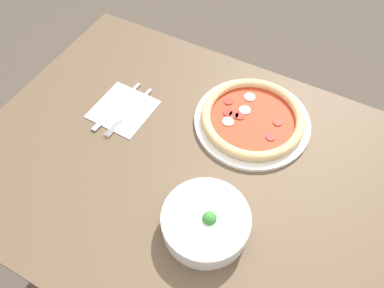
{
  "coord_description": "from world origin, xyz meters",
  "views": [
    {
      "loc": [
        -0.15,
        0.44,
        1.56
      ],
      "look_at": [
        0.11,
        -0.05,
        0.78
      ],
      "focal_mm": 35.0,
      "sensor_mm": 36.0,
      "label": 1
    }
  ],
  "objects": [
    {
      "name": "fork",
      "position": [
        0.32,
        -0.07,
        0.76
      ],
      "size": [
        0.03,
        0.2,
        0.0
      ],
      "rotation": [
        0.0,
        0.0,
        1.49
      ],
      "color": "silver",
      "rests_on": "napkin"
    },
    {
      "name": "napkin",
      "position": [
        0.35,
        -0.07,
        0.76
      ],
      "size": [
        0.16,
        0.16,
        0.0
      ],
      "color": "white",
      "rests_on": "dining_table"
    },
    {
      "name": "bowl",
      "position": [
        -0.02,
        0.13,
        0.79
      ],
      "size": [
        0.2,
        0.2,
        0.07
      ],
      "color": "white",
      "rests_on": "dining_table"
    },
    {
      "name": "knife",
      "position": [
        0.37,
        -0.08,
        0.76
      ],
      "size": [
        0.03,
        0.2,
        0.01
      ],
      "rotation": [
        0.0,
        0.0,
        1.49
      ],
      "color": "silver",
      "rests_on": "napkin"
    },
    {
      "name": "pizza",
      "position": [
        0.01,
        -0.2,
        0.77
      ],
      "size": [
        0.32,
        0.32,
        0.04
      ],
      "color": "white",
      "rests_on": "dining_table"
    },
    {
      "name": "ground_plane",
      "position": [
        0.0,
        0.0,
        0.0
      ],
      "size": [
        8.0,
        8.0,
        0.0
      ],
      "primitive_type": "plane",
      "color": "#4C4238"
    },
    {
      "name": "dining_table",
      "position": [
        0.0,
        0.0,
        0.65
      ],
      "size": [
        1.31,
        0.83,
        0.76
      ],
      "color": "brown",
      "rests_on": "ground_plane"
    }
  ]
}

